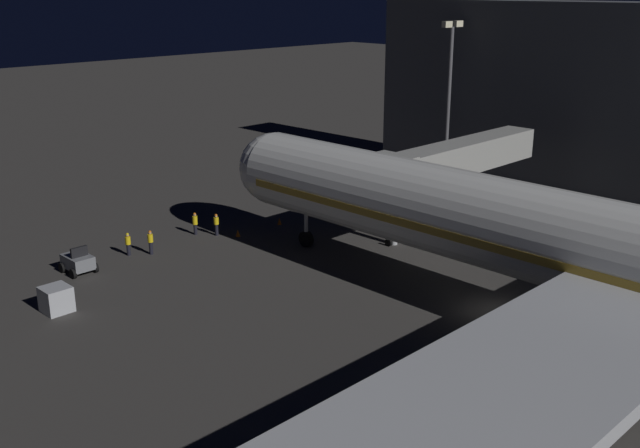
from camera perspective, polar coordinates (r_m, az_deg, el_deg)
ground_plane at (r=46.51m, az=13.60°, el=-6.63°), size 320.00×320.00×0.00m
jet_bridge at (r=60.06m, az=9.46°, el=4.73°), size 20.28×3.40×7.02m
apron_floodlight_mast at (r=76.80m, az=9.91°, el=10.36°), size 2.90×0.50×15.60m
baggage_tug_spare at (r=53.65m, az=-18.12°, el=-2.79°), size 1.86×2.28×1.95m
baggage_container_near_belt at (r=47.82m, az=-19.64°, el=-5.47°), size 1.62×1.62×1.59m
ground_crew_near_nose_gear at (r=55.77m, az=-12.92°, el=-1.30°), size 0.40×0.40×1.84m
ground_crew_by_belt_loader at (r=59.05m, az=-7.98°, el=0.03°), size 0.40×0.40×1.77m
ground_crew_marshaller_fwd at (r=55.97m, az=-14.56°, el=-1.43°), size 0.40×0.40×1.73m
ground_crew_under_port_wing at (r=59.52m, az=-9.59°, el=0.11°), size 0.40×0.40×1.81m
traffic_cone_nose_port at (r=61.48m, az=-3.14°, el=0.22°), size 0.36×0.36×0.55m
traffic_cone_nose_starboard at (r=58.80m, az=-6.34°, el=-0.70°), size 0.36×0.36×0.55m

